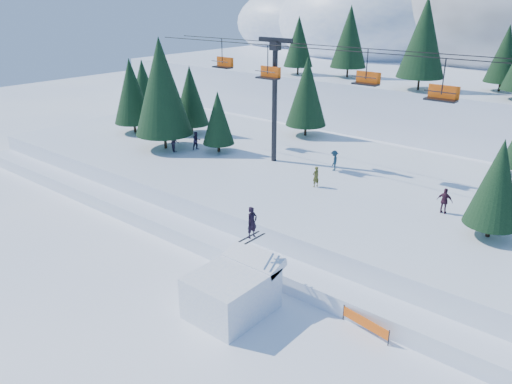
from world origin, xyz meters
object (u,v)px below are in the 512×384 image
Objects in this scene: chairlift at (400,97)px; banner_far at (398,320)px; banner_near at (365,323)px; jump_kicker at (233,290)px.

chairlift is 16.18m from banner_far.
chairlift is 16.29× the size of banner_near.
banner_near is at bearing -131.66° from banner_far.
banner_far is (1.15, 1.29, 0.00)m from banner_near.
jump_kicker is 2.00× the size of banner_near.
jump_kicker is 0.12× the size of chairlift.
banner_far is at bearing -61.89° from chairlift.
banner_near is 1.73m from banner_far.
chairlift is 16.77m from banner_near.
banner_near and banner_far have the same top height.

